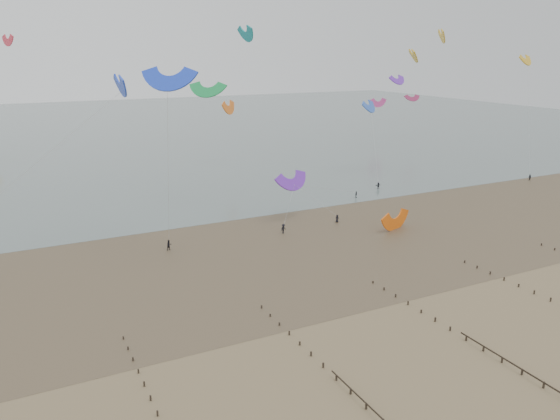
{
  "coord_description": "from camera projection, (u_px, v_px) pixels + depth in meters",
  "views": [
    {
      "loc": [
        -41.28,
        -47.74,
        32.75
      ],
      "look_at": [
        -3.24,
        28.0,
        8.0
      ],
      "focal_mm": 35.0,
      "sensor_mm": 36.0,
      "label": 1
    }
  ],
  "objects": [
    {
      "name": "kites_airborne",
      "position": [
        157.0,
        100.0,
        129.62
      ],
      "size": [
        235.03,
        124.53,
        36.88
      ],
      "color": "#EF283C",
      "rests_on": "ground"
    },
    {
      "name": "grounded_kite",
      "position": [
        395.0,
        229.0,
        104.29
      ],
      "size": [
        8.74,
        7.71,
        4.03
      ],
      "primitive_type": null,
      "rotation": [
        1.54,
        0.0,
        0.32
      ],
      "color": "#F4600F",
      "rests_on": "ground"
    },
    {
      "name": "kitesurfers",
      "position": [
        313.0,
        211.0,
        112.9
      ],
      "size": [
        144.46,
        20.87,
        1.84
      ],
      "color": "black",
      "rests_on": "ground"
    },
    {
      "name": "sea_and_shore",
      "position": [
        259.0,
        245.0,
        95.67
      ],
      "size": [
        500.0,
        665.0,
        0.03
      ],
      "color": "#475654",
      "rests_on": "ground"
    },
    {
      "name": "ground",
      "position": [
        404.0,
        325.0,
        67.92
      ],
      "size": [
        500.0,
        500.0,
        0.0
      ],
      "primitive_type": "plane",
      "color": "brown",
      "rests_on": "ground"
    }
  ]
}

